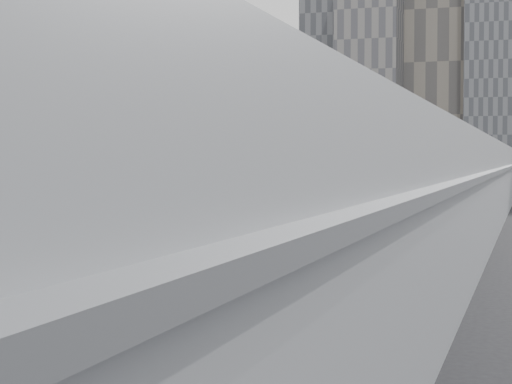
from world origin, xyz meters
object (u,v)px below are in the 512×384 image
at_px(bus_3, 246,213).
at_px(bus_6, 360,192).
at_px(bus_4, 298,205).
at_px(bus_5, 330,197).
at_px(street_lamp_near, 136,170).
at_px(bus_7, 382,188).
at_px(bus_2, 162,234).
at_px(bus_8, 395,184).
at_px(suv, 368,189).
at_px(shipping_container, 327,190).
at_px(street_lamp_far, 317,162).

xyz_separation_m(bus_3, bus_6, (0.43, 40.64, -0.01)).
xyz_separation_m(bus_4, bus_5, (-0.13, 12.88, 0.11)).
bearing_deg(bus_6, street_lamp_near, -92.92).
bearing_deg(bus_7, bus_2, -94.02).
distance_m(bus_2, bus_8, 86.52).
xyz_separation_m(bus_3, suv, (-4.96, 74.82, -0.90)).
height_order(bus_3, street_lamp_near, street_lamp_near).
bearing_deg(bus_7, bus_5, -95.03).
relative_size(bus_2, bus_5, 0.92).
bearing_deg(bus_6, bus_7, 94.71).
relative_size(street_lamp_near, shipping_container, 1.28).
relative_size(bus_5, bus_8, 0.99).
bearing_deg(bus_2, bus_4, 88.25).
distance_m(bus_2, street_lamp_near, 14.03).
bearing_deg(street_lamp_near, street_lamp_far, 89.78).
bearing_deg(bus_8, bus_2, -88.84).
height_order(bus_4, bus_8, bus_8).
relative_size(bus_5, shipping_container, 2.19).
bearing_deg(bus_5, bus_6, 88.36).
distance_m(shipping_container, suv, 18.92).
xyz_separation_m(bus_5, bus_6, (0.19, 14.70, -0.10)).
height_order(bus_7, street_lamp_far, street_lamp_far).
relative_size(bus_4, street_lamp_near, 1.61).
distance_m(bus_7, street_lamp_near, 60.69).
xyz_separation_m(bus_5, street_lamp_near, (-6.39, -31.03, 3.02)).
bearing_deg(bus_3, bus_7, 89.17).
xyz_separation_m(bus_5, street_lamp_far, (-6.19, 19.24, 3.43)).
height_order(bus_5, bus_8, bus_8).
bearing_deg(bus_5, shipping_container, 102.93).
distance_m(bus_4, bus_5, 12.88).
xyz_separation_m(shipping_container, suv, (2.21, 18.78, -0.60)).
xyz_separation_m(bus_5, shipping_container, (-7.40, 30.10, -0.39)).
bearing_deg(bus_4, bus_2, -92.22).
relative_size(bus_2, bus_4, 0.98).
height_order(shipping_container, suv, shipping_container).
bearing_deg(street_lamp_near, bus_4, 70.25).
bearing_deg(suv, bus_5, -90.37).
distance_m(bus_3, bus_8, 69.77).
relative_size(street_lamp_far, shipping_container, 1.40).
bearing_deg(street_lamp_far, suv, 88.07).
height_order(bus_5, street_lamp_far, street_lamp_far).
height_order(bus_3, bus_4, bus_3).
relative_size(bus_4, suv, 2.52).
xyz_separation_m(bus_2, bus_3, (-1.02, 16.74, 0.06)).
distance_m(bus_6, bus_8, 29.14).
height_order(bus_8, suv, bus_8).
relative_size(bus_4, street_lamp_far, 1.47).
relative_size(bus_6, bus_8, 0.94).
relative_size(bus_6, street_lamp_near, 1.63).
xyz_separation_m(bus_6, street_lamp_near, (-6.58, -45.73, 3.12)).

